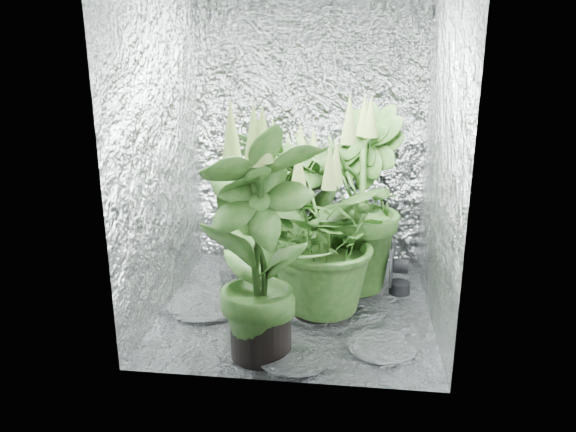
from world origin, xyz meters
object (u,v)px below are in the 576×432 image
Objects in this scene: plant_e at (318,236)px; plant_f at (260,245)px; plant_c at (357,202)px; plant_d at (271,216)px; circulation_fan at (396,272)px; plant_b at (312,206)px; plant_a at (273,204)px.

plant_e is 0.80× the size of plant_f.
plant_c is at bearing 60.55° from plant_e.
plant_d reaches higher than plant_e.
plant_f is (-0.25, -0.49, 0.12)m from plant_e.
plant_e is at bearing -136.77° from circulation_fan.
plant_b is 1.20m from plant_f.
plant_c is at bearing 178.90° from circulation_fan.
plant_b is 0.44m from plant_c.
plant_c is at bearing 61.86° from plant_f.
plant_f is (0.11, -1.20, 0.14)m from plant_a.
plant_a is at bearing 95.13° from plant_f.
plant_e is at bearing -119.45° from plant_c.
plant_d is at bearing 139.47° from plant_e.
plant_f reaches higher than circulation_fan.
plant_b is at bearing 62.38° from plant_d.
plant_e is at bearing -40.53° from plant_d.
circulation_fan is (0.79, 0.09, -0.37)m from plant_d.
plant_f is at bearing -84.87° from plant_a.
plant_d is at bearing 94.16° from plant_f.
plant_c is 3.78× the size of circulation_fan.
circulation_fan is at bearing -8.37° from plant_c.
plant_f is (-0.47, -0.88, 0.02)m from plant_c.
plant_b is (0.27, -0.02, 0.00)m from plant_a.
plant_e is 3.09× the size of circulation_fan.
plant_a is 0.79m from plant_e.
circulation_fan is (0.26, -0.04, -0.45)m from plant_c.
plant_c is 1.12× the size of plant_d.
plant_b is at bearing -5.24° from plant_a.
plant_f is 3.87× the size of circulation_fan.
circulation_fan is (0.57, -0.33, -0.33)m from plant_b.
plant_e is (-0.22, -0.39, -0.10)m from plant_c.
circulation_fan is at bearing 35.96° from plant_e.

